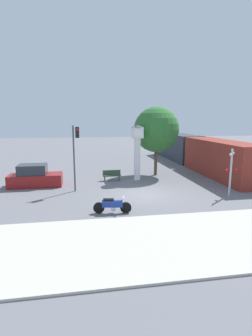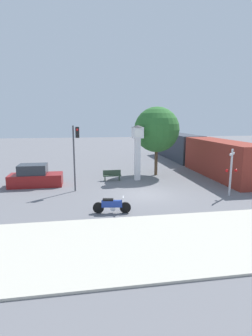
% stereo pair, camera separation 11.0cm
% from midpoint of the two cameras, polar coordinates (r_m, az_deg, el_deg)
% --- Properties ---
extents(ground_plane, '(120.00, 120.00, 0.00)m').
position_cam_midpoint_polar(ground_plane, '(19.19, 4.10, -5.80)').
color(ground_plane, slate).
extents(sidewalk_strip, '(36.00, 6.00, 0.10)m').
position_cam_midpoint_polar(sidewalk_strip, '(12.61, 12.29, -14.87)').
color(sidewalk_strip, '#BCB7A8').
rests_on(sidewalk_strip, ground_plane).
extents(motorcycle, '(2.22, 0.56, 0.98)m').
position_cam_midpoint_polar(motorcycle, '(15.42, -3.23, -8.11)').
color(motorcycle, black).
rests_on(motorcycle, ground_plane).
extents(clock_tower, '(1.12, 1.12, 4.89)m').
position_cam_midpoint_polar(clock_tower, '(23.23, 2.32, 5.21)').
color(clock_tower, white).
rests_on(clock_tower, ground_plane).
extents(freight_train, '(2.80, 22.42, 3.40)m').
position_cam_midpoint_polar(freight_train, '(31.45, 14.76, 3.52)').
color(freight_train, maroon).
rests_on(freight_train, ground_plane).
extents(traffic_light, '(0.50, 0.35, 4.95)m').
position_cam_midpoint_polar(traffic_light, '(19.81, -11.10, 4.48)').
color(traffic_light, '#47474C').
rests_on(traffic_light, ground_plane).
extents(railroad_crossing_signal, '(0.90, 0.82, 3.38)m').
position_cam_midpoint_polar(railroad_crossing_signal, '(19.86, 21.72, -0.48)').
color(railroad_crossing_signal, '#B7B7BC').
rests_on(railroad_crossing_signal, ground_plane).
extents(street_tree, '(4.30, 4.30, 6.57)m').
position_cam_midpoint_polar(street_tree, '(25.33, 6.49, 8.29)').
color(street_tree, brown).
rests_on(street_tree, ground_plane).
extents(bench, '(1.60, 0.44, 0.92)m').
position_cam_midpoint_polar(bench, '(23.37, -3.25, -1.55)').
color(bench, '#384C38').
rests_on(bench, ground_plane).
extents(parked_car, '(4.21, 1.82, 1.80)m').
position_cam_midpoint_polar(parked_car, '(22.62, -19.36, -1.89)').
color(parked_car, maroon).
rests_on(parked_car, ground_plane).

